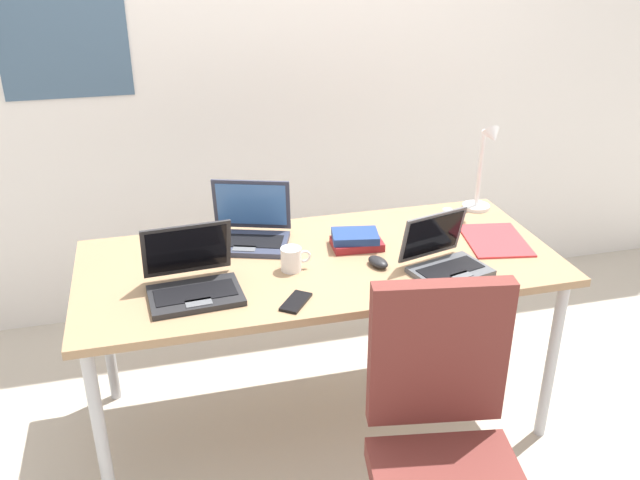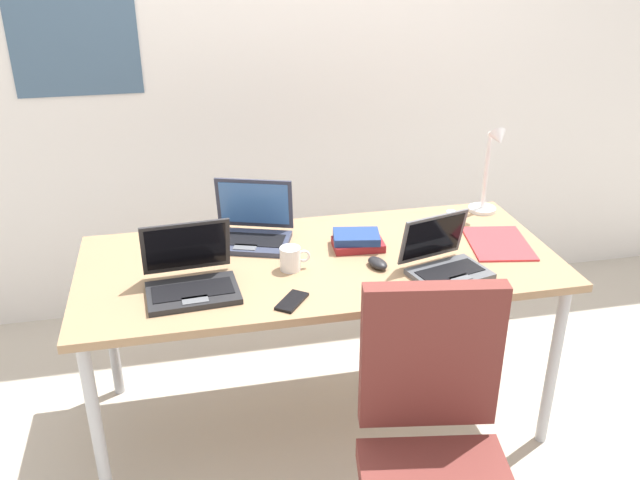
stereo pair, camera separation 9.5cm
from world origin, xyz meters
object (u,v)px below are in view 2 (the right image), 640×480
(laptop_by_keyboard, at_px, (445,262))
(coffee_mug, at_px, (291,258))
(computer_mouse, at_px, (378,263))
(cell_phone, at_px, (292,301))
(laptop_center, at_px, (251,230))
(book_stack, at_px, (357,241))
(laptop_front_left, at_px, (191,278))
(pill_bottle, at_px, (451,220))
(paper_folder_mid_desk, at_px, (498,243))
(desk_lamp, at_px, (490,171))

(laptop_by_keyboard, bearing_deg, coffee_mug, 165.25)
(computer_mouse, xyz_separation_m, cell_phone, (-0.35, -0.19, -0.01))
(laptop_center, distance_m, book_stack, 0.43)
(laptop_front_left, bearing_deg, cell_phone, -26.27)
(pill_bottle, distance_m, paper_folder_mid_desk, 0.23)
(pill_bottle, bearing_deg, desk_lamp, 29.30)
(laptop_by_keyboard, height_order, computer_mouse, laptop_by_keyboard)
(desk_lamp, relative_size, computer_mouse, 4.17)
(coffee_mug, bearing_deg, desk_lamp, 19.91)
(laptop_front_left, distance_m, pill_bottle, 1.11)
(laptop_by_keyboard, xyz_separation_m, cell_phone, (-0.58, -0.10, -0.04))
(laptop_front_left, height_order, cell_phone, laptop_front_left)
(book_stack, bearing_deg, computer_mouse, -80.10)
(laptop_by_keyboard, relative_size, computer_mouse, 3.37)
(laptop_center, height_order, coffee_mug, laptop_center)
(laptop_center, bearing_deg, pill_bottle, -4.42)
(coffee_mug, bearing_deg, laptop_by_keyboard, -14.75)
(desk_lamp, height_order, laptop_front_left, desk_lamp)
(pill_bottle, bearing_deg, cell_phone, -148.84)
(pill_bottle, bearing_deg, computer_mouse, -145.91)
(desk_lamp, bearing_deg, book_stack, -161.79)
(computer_mouse, distance_m, book_stack, 0.18)
(desk_lamp, distance_m, cell_phone, 1.13)
(computer_mouse, xyz_separation_m, pill_bottle, (0.39, 0.27, 0.02))
(laptop_by_keyboard, bearing_deg, laptop_center, 147.25)
(pill_bottle, height_order, book_stack, pill_bottle)
(laptop_front_left, xyz_separation_m, computer_mouse, (0.68, 0.03, -0.03))
(pill_bottle, bearing_deg, laptop_by_keyboard, -115.31)
(desk_lamp, bearing_deg, computer_mouse, -147.53)
(book_stack, relative_size, coffee_mug, 1.83)
(desk_lamp, bearing_deg, laptop_center, -176.93)
(laptop_front_left, relative_size, cell_phone, 2.41)
(pill_bottle, bearing_deg, laptop_front_left, -164.78)
(computer_mouse, xyz_separation_m, book_stack, (-0.03, 0.18, 0.01))
(paper_folder_mid_desk, bearing_deg, book_stack, 170.87)
(paper_folder_mid_desk, relative_size, coffee_mug, 2.74)
(computer_mouse, bearing_deg, pill_bottle, 15.79)
(desk_lamp, relative_size, laptop_front_left, 1.22)
(computer_mouse, height_order, book_stack, book_stack)
(laptop_front_left, bearing_deg, computer_mouse, 2.16)
(laptop_front_left, bearing_deg, paper_folder_mid_desk, 5.33)
(cell_phone, height_order, pill_bottle, pill_bottle)
(laptop_center, bearing_deg, desk_lamp, 3.07)
(laptop_center, bearing_deg, cell_phone, -81.82)
(desk_lamp, distance_m, paper_folder_mid_desk, 0.37)
(laptop_front_left, relative_size, book_stack, 1.59)
(laptop_front_left, relative_size, coffee_mug, 2.91)
(computer_mouse, bearing_deg, laptop_front_left, 163.86)
(computer_mouse, bearing_deg, desk_lamp, 14.17)
(book_stack, distance_m, paper_folder_mid_desk, 0.56)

